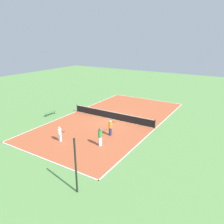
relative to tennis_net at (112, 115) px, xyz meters
name	(u,v)px	position (x,y,z in m)	size (l,w,h in m)	color
ground_plane	(112,119)	(0.00, 0.00, -0.51)	(80.00, 80.00, 0.00)	#60934C
court_surface	(112,119)	(0.00, 0.00, -0.50)	(11.11, 21.41, 0.02)	#B75633
tennis_net	(112,115)	(0.00, 0.00, 0.00)	(10.91, 0.10, 0.96)	black
bench	(50,112)	(7.29, 2.91, -0.12)	(0.36, 1.68, 0.45)	#4C8C4C
player_far_green	(100,135)	(-2.71, 6.41, 0.51)	(0.50, 0.50, 1.74)	white
player_far_white	(60,133)	(0.99, 7.65, 0.35)	(0.97, 0.48, 1.48)	white
player_center_orange	(110,127)	(-2.31, 4.04, 0.42)	(0.39, 0.95, 1.60)	navy
tennis_ball_right_alley	(112,119)	(0.04, -0.01, -0.45)	(0.07, 0.07, 0.07)	#CCE033
tennis_ball_near_net	(151,103)	(-1.43, -8.79, -0.45)	(0.07, 0.07, 0.07)	#CCE033
tennis_ball_midcourt	(132,98)	(2.41, -10.13, -0.45)	(0.07, 0.07, 0.07)	#CCE033
fence_post_back_left	(76,166)	(-5.02, 12.31, 1.35)	(0.12, 0.12, 3.73)	black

